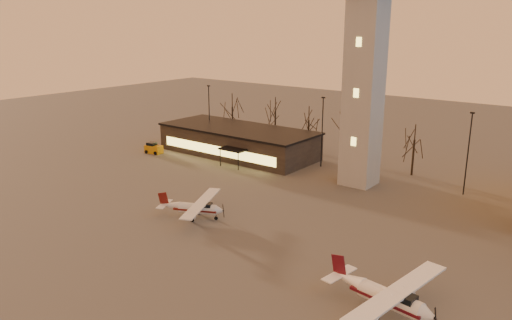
# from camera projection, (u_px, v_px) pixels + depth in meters

# --- Properties ---
(ground) EXTENTS (220.00, 220.00, 0.00)m
(ground) POSITION_uv_depth(u_px,v_px,m) (195.00, 271.00, 41.90)
(ground) COLOR #494744
(ground) RESTS_ON ground
(control_tower) EXTENTS (6.80, 6.80, 32.60)m
(control_tower) POSITION_uv_depth(u_px,v_px,m) (366.00, 56.00, 60.37)
(control_tower) COLOR #A19E99
(control_tower) RESTS_ON ground
(terminal) EXTENTS (25.40, 12.20, 4.30)m
(terminal) POSITION_uv_depth(u_px,v_px,m) (238.00, 141.00, 78.68)
(terminal) COLOR black
(terminal) RESTS_ON ground
(light_poles) EXTENTS (58.50, 12.25, 10.14)m
(light_poles) POSITION_uv_depth(u_px,v_px,m) (368.00, 142.00, 63.74)
(light_poles) COLOR black
(light_poles) RESTS_ON ground
(tree_row) EXTENTS (37.20, 9.20, 8.80)m
(tree_row) POSITION_uv_depth(u_px,v_px,m) (308.00, 117.00, 78.22)
(tree_row) COLOR black
(tree_row) RESTS_ON ground
(cessna_front) EXTENTS (9.15, 11.53, 3.16)m
(cessna_front) POSITION_uv_depth(u_px,v_px,m) (392.00, 303.00, 35.19)
(cessna_front) COLOR white
(cessna_front) RESTS_ON ground
(cessna_rear) EXTENTS (7.77, 9.30, 2.67)m
(cessna_rear) POSITION_uv_depth(u_px,v_px,m) (199.00, 210.00, 52.98)
(cessna_rear) COLOR silver
(cessna_rear) RESTS_ON ground
(service_cart) EXTENTS (2.95, 2.12, 1.74)m
(service_cart) POSITION_uv_depth(u_px,v_px,m) (154.00, 149.00, 79.73)
(service_cart) COLOR #BF7D0B
(service_cart) RESTS_ON ground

